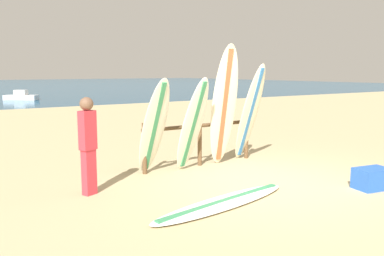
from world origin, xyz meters
name	(u,v)px	position (x,y,z in m)	size (l,w,h in m)	color
ground_plane	(275,185)	(0.00, 0.00, 0.00)	(120.00, 120.00, 0.00)	tan
surfboard_rack	(200,135)	(-0.27, 1.98, 0.65)	(2.73, 0.09, 1.01)	brown
surfboard_leaning_far_left	(154,127)	(-1.50, 1.73, 0.95)	(0.57, 0.88, 1.91)	silver
surfboard_leaning_left	(192,125)	(-0.72, 1.58, 0.95)	(0.70, 0.85, 1.91)	white
surfboard_leaning_center_left	(224,106)	(0.12, 1.65, 1.28)	(0.68, 0.77, 2.56)	beige
surfboard_leaning_center	(250,113)	(0.89, 1.71, 1.09)	(0.51, 0.83, 2.18)	beige
surfboard_lying_on_sand	(223,203)	(-1.42, -0.33, 0.03)	(2.81, 0.96, 0.08)	white
beachgoer_standing	(88,142)	(-2.93, 1.29, 0.88)	(0.30, 0.25, 1.60)	#D8333F
small_boat_offshore	(21,97)	(0.34, 24.94, 0.26)	(2.28, 1.98, 0.71)	silver
cooler_box	(372,178)	(1.24, -1.07, 0.18)	(0.60, 0.40, 0.36)	blue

